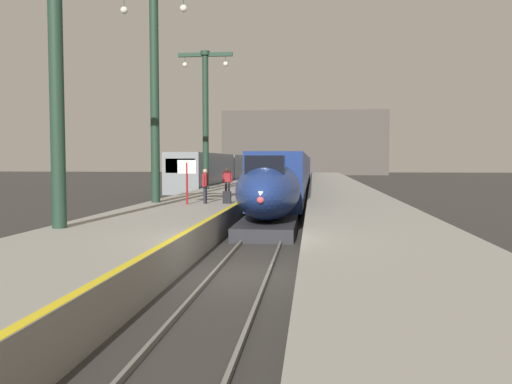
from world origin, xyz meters
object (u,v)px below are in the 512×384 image
Objects in this scene: station_column_near at (57,38)px; passenger_mid_platform at (227,180)px; highspeed_train_main at (295,172)px; station_column_mid at (154,78)px; station_column_far at (205,107)px; regional_train_adjacent at (221,170)px; departure_info_board at (187,173)px; passenger_near_edge at (205,183)px; rolling_suitcase at (227,197)px.

station_column_near reaches higher than passenger_mid_platform.
highspeed_train_main is 7.93× the size of station_column_near.
passenger_mid_platform is (2.92, 4.47, -5.21)m from station_column_mid.
regional_train_adjacent is at bearing 96.53° from station_column_far.
station_column_far is 14.42m from departure_info_board.
highspeed_train_main is 44.89× the size of passenger_near_edge.
highspeed_train_main is 31.46m from passenger_near_edge.
departure_info_board is at bearing -82.96° from regional_train_adjacent.
passenger_near_edge is 1.72× the size of rolling_suitcase.
station_column_mid is 12.56m from station_column_far.
departure_info_board reaches higher than passenger_mid_platform.
station_column_far is at bearing 97.76° from departure_info_board.
station_column_far reaches higher than highspeed_train_main.
station_column_near is (2.25, -41.96, 4.75)m from regional_train_adjacent.
station_column_near is at bearing -98.11° from highspeed_train_main.
passenger_mid_platform is at bearing -79.38° from regional_train_adjacent.
regional_train_adjacent is 42.29m from station_column_near.
departure_info_board reaches higher than passenger_near_edge.
highspeed_train_main is at bearing 72.10° from station_column_far.
highspeed_train_main is 77.25× the size of rolling_suitcase.
regional_train_adjacent reaches higher than rolling_suitcase.
highspeed_train_main is 19.85m from station_column_far.
rolling_suitcase is at bearing -81.11° from passenger_mid_platform.
station_column_mid is at bearing -90.00° from station_column_far.
regional_train_adjacent is 19.95m from station_column_far.
station_column_mid is at bearing 170.07° from passenger_near_edge.
rolling_suitcase is (3.67, -0.33, -5.90)m from station_column_mid.
departure_info_board is (-0.77, -0.57, 0.52)m from passenger_near_edge.
passenger_mid_platform is at bearing 79.00° from departure_info_board.
departure_info_board is at bearing -143.28° from passenger_near_edge.
regional_train_adjacent is 32.26m from station_column_mid.
station_column_mid reaches higher than passenger_near_edge.
departure_info_board is (-1.07, -5.49, 0.52)m from passenger_mid_platform.
passenger_near_edge is (4.82, -32.23, -0.09)m from regional_train_adjacent.
station_column_far is at bearing 90.14° from station_column_near.
station_column_near is 22.75m from station_column_far.
departure_info_board is (1.80, 9.16, -4.32)m from station_column_near.
highspeed_train_main is 7.56× the size of station_column_far.
station_column_mid is 5.15m from departure_info_board.
rolling_suitcase is (3.67, -12.89, -5.67)m from station_column_far.
regional_train_adjacent is 33.05m from departure_info_board.
station_column_mid is (-5.90, -30.83, 5.28)m from highspeed_train_main.
rolling_suitcase is (0.75, -4.79, -0.69)m from passenger_mid_platform.
departure_info_board is (-4.05, -31.86, 0.59)m from highspeed_train_main.
station_column_near is at bearing -101.09° from departure_info_board.
passenger_mid_platform is at bearing 86.48° from passenger_near_edge.
highspeed_train_main reaches higher than passenger_near_edge.
highspeed_train_main is at bearing 85.90° from rolling_suitcase.
passenger_near_edge is (2.62, -13.02, -4.98)m from station_column_far.
station_column_mid reaches higher than regional_train_adjacent.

